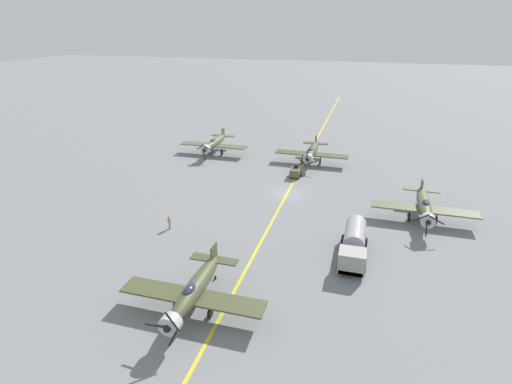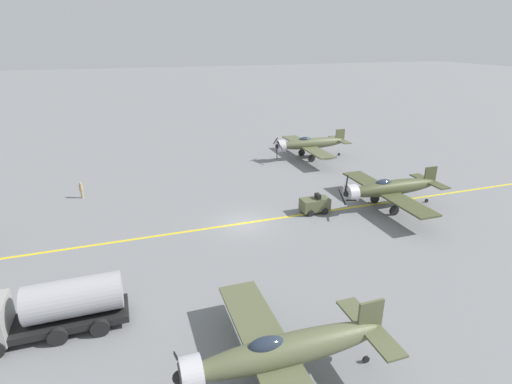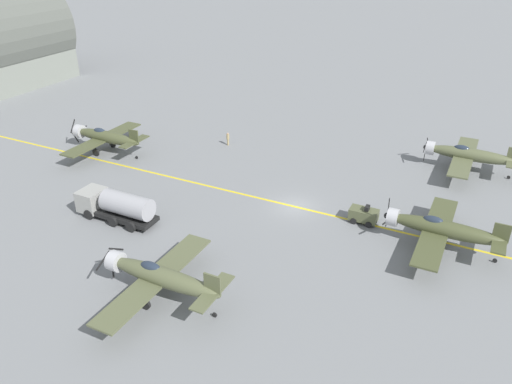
% 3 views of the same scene
% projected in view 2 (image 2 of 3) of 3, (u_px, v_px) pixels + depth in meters
% --- Properties ---
extents(ground_plane, '(400.00, 400.00, 0.00)m').
position_uv_depth(ground_plane, '(244.00, 223.00, 34.65)').
color(ground_plane, slate).
extents(taxiway_stripe, '(0.30, 160.00, 0.01)m').
position_uv_depth(taxiway_stripe, '(244.00, 223.00, 34.64)').
color(taxiway_stripe, yellow).
rests_on(taxiway_stripe, ground).
extents(airplane_near_center, '(12.00, 9.98, 3.79)m').
position_uv_depth(airplane_near_center, '(389.00, 188.00, 36.94)').
color(airplane_near_center, '#464B2C').
rests_on(airplane_near_center, ground).
extents(airplane_near_right, '(12.00, 9.98, 3.65)m').
position_uv_depth(airplane_near_right, '(309.00, 144.00, 52.42)').
color(airplane_near_right, '#565B3C').
rests_on(airplane_near_right, ground).
extents(airplane_mid_left, '(12.00, 9.98, 3.65)m').
position_uv_depth(airplane_mid_left, '(282.00, 352.00, 17.73)').
color(airplane_mid_left, '#565B3C').
rests_on(airplane_mid_left, ground).
extents(fuel_tanker, '(2.68, 8.00, 2.98)m').
position_uv_depth(fuel_tanker, '(48.00, 309.00, 21.35)').
color(fuel_tanker, black).
rests_on(fuel_tanker, ground).
extents(tow_tractor, '(1.57, 2.60, 1.79)m').
position_uv_depth(tow_tractor, '(315.00, 204.00, 36.53)').
color(tow_tractor, '#515638').
rests_on(tow_tractor, ground).
extents(ground_crew_walking, '(0.36, 0.36, 1.66)m').
position_uv_depth(ground_crew_walking, '(81.00, 189.00, 39.79)').
color(ground_crew_walking, tan).
rests_on(ground_crew_walking, ground).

